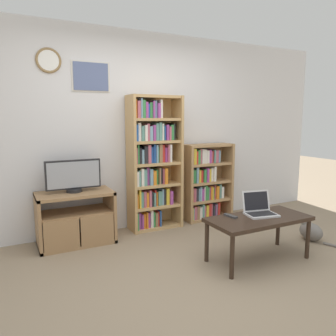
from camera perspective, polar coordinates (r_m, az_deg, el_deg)
name	(u,v)px	position (r m, az deg, el deg)	size (l,w,h in m)	color
ground_plane	(200,281)	(3.19, 5.57, -19.04)	(18.00, 18.00, 0.00)	gray
wall_back	(130,131)	(4.40, -6.61, 6.35)	(6.36, 0.09, 2.60)	silver
tv_stand	(76,218)	(4.06, -15.74, -8.37)	(0.87, 0.48, 0.62)	#9E754C
television	(73,176)	(3.97, -16.15, -1.34)	(0.63, 0.18, 0.38)	black
bookshelf_tall	(152,163)	(4.35, -2.88, 0.84)	(0.70, 0.31, 1.77)	tan
bookshelf_short	(205,183)	(4.83, 6.41, -2.63)	(0.74, 0.28, 1.11)	tan
coffee_table	(259,222)	(3.58, 15.50, -9.03)	(1.08, 0.50, 0.46)	#332319
laptop	(259,209)	(3.65, 15.57, -6.86)	(0.36, 0.32, 0.24)	silver
remote_near_laptop	(230,216)	(3.50, 10.83, -8.21)	(0.07, 0.16, 0.02)	#38383A
cat	(310,231)	(4.44, 23.51, -9.99)	(0.21, 0.49, 0.27)	slate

